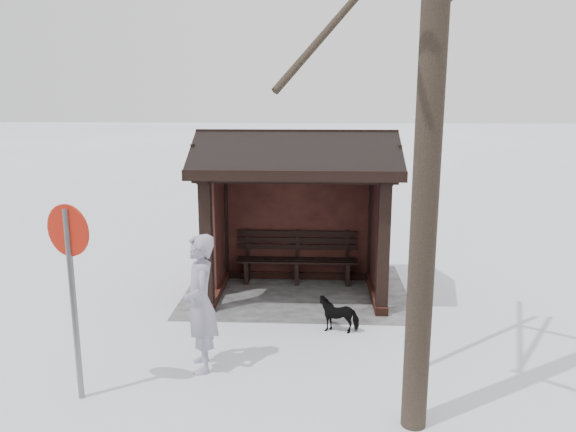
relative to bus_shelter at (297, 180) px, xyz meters
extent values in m
plane|color=white|center=(0.00, 0.16, -2.17)|extent=(120.00, 120.00, 0.00)
cube|color=#99989E|center=(0.00, -0.04, -2.16)|extent=(4.20, 3.20, 0.02)
cube|color=#381C14|center=(0.00, -0.74, -2.09)|extent=(3.30, 0.22, 0.16)
cube|color=#381C14|center=(-1.50, 0.16, -2.09)|extent=(0.22, 2.10, 0.16)
cube|color=#381C14|center=(1.50, 0.16, -2.09)|extent=(0.22, 2.10, 0.16)
cube|color=black|center=(-1.50, 1.06, -1.02)|extent=(0.20, 0.20, 2.30)
cube|color=black|center=(1.50, 1.06, -1.02)|extent=(0.20, 0.20, 2.30)
cube|color=black|center=(-1.50, -0.74, -1.02)|extent=(0.20, 0.20, 2.30)
cube|color=black|center=(1.50, -0.74, -1.02)|extent=(0.20, 0.20, 2.30)
cube|color=black|center=(0.00, -0.74, -0.94)|extent=(2.80, 0.08, 2.14)
cube|color=black|center=(-1.50, -0.16, -0.94)|extent=(0.08, 1.17, 2.14)
cube|color=black|center=(1.50, -0.16, -0.94)|extent=(0.08, 1.17, 2.14)
cube|color=black|center=(0.00, 1.06, 0.19)|extent=(3.40, 0.20, 0.18)
cube|color=black|center=(0.00, -0.74, 0.19)|extent=(3.40, 0.20, 0.18)
cylinder|color=black|center=(-1.50, 4.36, 2.11)|extent=(0.29, 0.29, 8.55)
imported|color=#9690A9|center=(1.19, 3.14, -1.21)|extent=(0.63, 0.79, 1.91)
imported|color=black|center=(-0.75, 1.76, -1.89)|extent=(0.68, 0.38, 0.55)
cylinder|color=slate|center=(2.55, 3.97, -0.96)|extent=(0.07, 0.07, 2.42)
cylinder|color=red|center=(2.55, 3.95, -0.01)|extent=(0.60, 0.26, 0.63)
cylinder|color=white|center=(2.55, 3.93, -0.01)|extent=(0.46, 0.21, 0.48)
camera|label=1|loc=(-0.35, 10.21, 1.58)|focal=35.00mm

